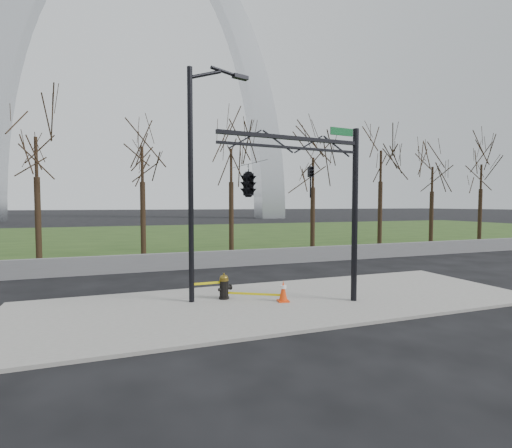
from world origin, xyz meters
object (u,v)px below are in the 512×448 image
object	(u,v)px
traffic_signal_mast	(271,181)
traffic_cone	(283,291)
street_light	(197,167)
fire_hydrant	(224,287)

from	to	relation	value
traffic_signal_mast	traffic_cone	bearing A→B (deg)	44.05
street_light	fire_hydrant	bearing A→B (deg)	-17.84
fire_hydrant	traffic_cone	xyz separation A→B (m)	(1.80, -1.06, -0.06)
street_light	traffic_signal_mast	distance (m)	2.87
fire_hydrant	traffic_cone	distance (m)	2.09
street_light	traffic_signal_mast	size ratio (longest dim) A/B	1.37
fire_hydrant	street_light	size ratio (longest dim) A/B	0.11
fire_hydrant	street_light	xyz separation A→B (m)	(-0.94, 0.04, 4.17)
traffic_cone	street_light	bearing A→B (deg)	158.02
traffic_cone	traffic_signal_mast	distance (m)	3.92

